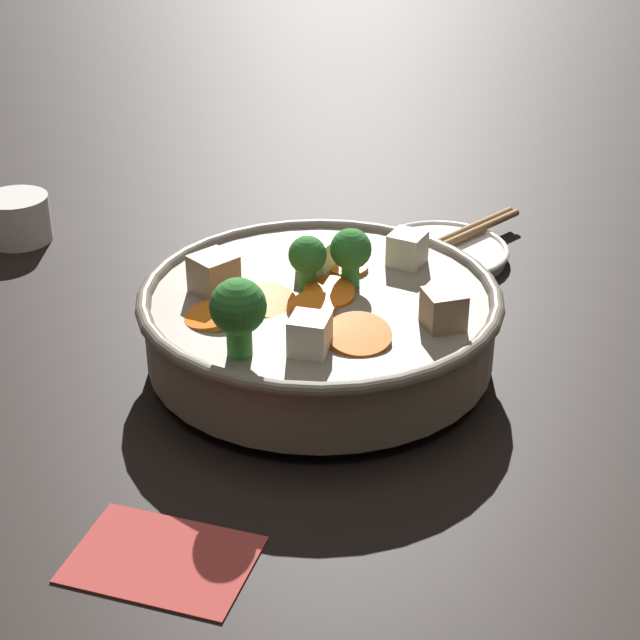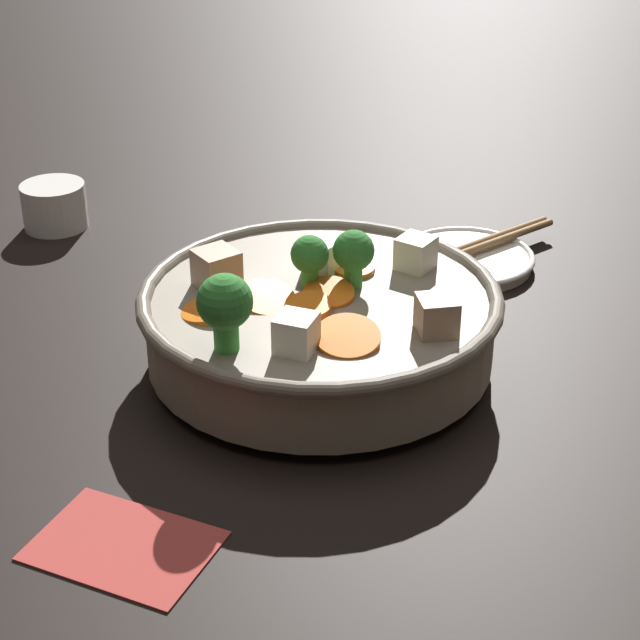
% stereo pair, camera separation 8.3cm
% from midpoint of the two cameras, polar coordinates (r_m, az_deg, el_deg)
% --- Properties ---
extents(ground_plane, '(3.00, 3.00, 0.00)m').
position_cam_midpoint_polar(ground_plane, '(0.85, -2.79, -2.53)').
color(ground_plane, black).
extents(stirfry_bowl, '(0.28, 0.28, 0.12)m').
position_cam_midpoint_polar(stirfry_bowl, '(0.83, -2.90, 0.03)').
color(stirfry_bowl, slate).
rests_on(stirfry_bowl, ground_plane).
extents(side_saucer, '(0.13, 0.13, 0.01)m').
position_cam_midpoint_polar(side_saucer, '(1.02, 4.21, 3.59)').
color(side_saucer, white).
rests_on(side_saucer, ground_plane).
extents(tea_cup, '(0.06, 0.06, 0.05)m').
position_cam_midpoint_polar(tea_cup, '(1.11, -17.94, 5.15)').
color(tea_cup, white).
rests_on(tea_cup, ground_plane).
extents(napkin, '(0.12, 0.09, 0.00)m').
position_cam_midpoint_polar(napkin, '(0.68, -12.00, -12.47)').
color(napkin, '#A33833').
rests_on(napkin, ground_plane).
extents(chopsticks_pair, '(0.14, 0.19, 0.01)m').
position_cam_midpoint_polar(chopsticks_pair, '(1.02, 4.23, 4.07)').
color(chopsticks_pair, olive).
rests_on(chopsticks_pair, side_saucer).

